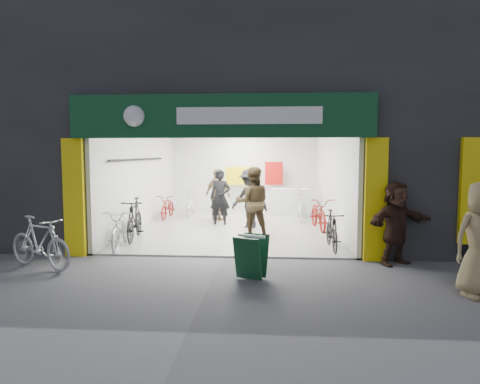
# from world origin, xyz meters

# --- Properties ---
(ground) EXTENTS (60.00, 60.00, 0.00)m
(ground) POSITION_xyz_m (0.00, 0.00, 0.00)
(ground) COLOR #56565B
(ground) RESTS_ON ground
(building) EXTENTS (17.00, 10.27, 8.00)m
(building) POSITION_xyz_m (0.91, 4.99, 4.31)
(building) COLOR #232326
(building) RESTS_ON ground
(bike_left_front) EXTENTS (0.86, 1.87, 0.94)m
(bike_left_front) POSITION_xyz_m (-2.50, 0.76, 0.47)
(bike_left_front) COLOR silver
(bike_left_front) RESTS_ON ground
(bike_left_midfront) EXTENTS (0.75, 1.90, 1.11)m
(bike_left_midfront) POSITION_xyz_m (-2.48, 1.70, 0.56)
(bike_left_midfront) COLOR black
(bike_left_midfront) RESTS_ON ground
(bike_left_midback) EXTENTS (0.56, 1.61, 0.85)m
(bike_left_midback) POSITION_xyz_m (-2.50, 5.45, 0.42)
(bike_left_midback) COLOR maroon
(bike_left_midback) RESTS_ON ground
(bike_left_back) EXTENTS (0.54, 1.72, 1.02)m
(bike_left_back) POSITION_xyz_m (-1.80, 6.08, 0.51)
(bike_left_back) COLOR silver
(bike_left_back) RESTS_ON ground
(bike_right_front) EXTENTS (0.46, 1.57, 0.94)m
(bike_right_front) POSITION_xyz_m (2.50, 0.91, 0.47)
(bike_right_front) COLOR black
(bike_right_front) RESTS_ON ground
(bike_right_mid) EXTENTS (0.82, 1.91, 0.98)m
(bike_right_mid) POSITION_xyz_m (2.50, 3.57, 0.49)
(bike_right_mid) COLOR maroon
(bike_right_mid) RESTS_ON ground
(bike_right_back) EXTENTS (0.55, 1.95, 1.17)m
(bike_right_back) POSITION_xyz_m (2.04, 5.36, 0.59)
(bike_right_back) COLOR #B9B8BD
(bike_right_back) RESTS_ON ground
(parked_bike) EXTENTS (1.79, 1.18, 1.05)m
(parked_bike) POSITION_xyz_m (-3.48, -1.12, 0.52)
(parked_bike) COLOR silver
(parked_bike) RESTS_ON ground
(customer_a) EXTENTS (0.68, 0.48, 1.78)m
(customer_a) POSITION_xyz_m (-0.51, 4.15, 0.89)
(customer_a) COLOR black
(customer_a) RESTS_ON ground
(customer_b) EXTENTS (0.98, 0.79, 1.92)m
(customer_b) POSITION_xyz_m (0.59, 2.29, 0.96)
(customer_b) COLOR #3A2C1A
(customer_b) RESTS_ON ground
(customer_c) EXTENTS (1.35, 1.10, 1.82)m
(customer_c) POSITION_xyz_m (0.44, 3.64, 0.91)
(customer_c) COLOR black
(customer_c) RESTS_ON ground
(customer_d) EXTENTS (1.11, 0.96, 1.79)m
(customer_d) POSITION_xyz_m (-0.69, 4.99, 0.89)
(customer_d) COLOR #967D57
(customer_d) RESTS_ON ground
(pedestrian_far) EXTENTS (1.63, 1.26, 1.72)m
(pedestrian_far) POSITION_xyz_m (3.61, -0.30, 0.86)
(pedestrian_far) COLOR #332017
(pedestrian_far) RESTS_ON ground
(sandwich_board) EXTENTS (0.67, 0.67, 0.78)m
(sandwich_board) POSITION_xyz_m (0.71, -1.54, 0.43)
(sandwich_board) COLOR #0E3A1F
(sandwich_board) RESTS_ON ground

